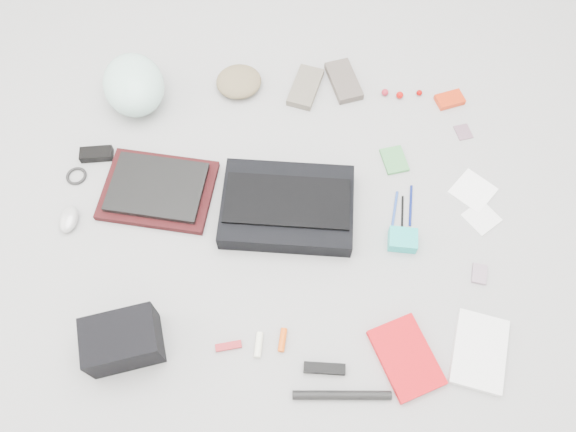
{
  "coord_description": "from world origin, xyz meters",
  "views": [
    {
      "loc": [
        0.0,
        -0.85,
        1.75
      ],
      "look_at": [
        0.0,
        0.0,
        0.05
      ],
      "focal_mm": 35.0,
      "sensor_mm": 36.0,
      "label": 1
    }
  ],
  "objects_px": {
    "messenger_bag": "(287,207)",
    "book_red": "(406,357)",
    "accordion_wallet": "(403,240)",
    "bike_helmet": "(134,85)",
    "camera_bag": "(123,341)",
    "laptop": "(157,187)"
  },
  "relations": [
    {
      "from": "accordion_wallet",
      "to": "book_red",
      "type": "bearing_deg",
      "value": -87.23
    },
    {
      "from": "messenger_bag",
      "to": "bike_helmet",
      "type": "bearing_deg",
      "value": 143.51
    },
    {
      "from": "laptop",
      "to": "camera_bag",
      "type": "bearing_deg",
      "value": -85.12
    },
    {
      "from": "messenger_bag",
      "to": "book_red",
      "type": "xyz_separation_m",
      "value": [
        0.37,
        -0.51,
        -0.03
      ]
    },
    {
      "from": "messenger_bag",
      "to": "book_red",
      "type": "bearing_deg",
      "value": -50.36
    },
    {
      "from": "messenger_bag",
      "to": "accordion_wallet",
      "type": "bearing_deg",
      "value": -12.94
    },
    {
      "from": "laptop",
      "to": "accordion_wallet",
      "type": "bearing_deg",
      "value": -4.21
    },
    {
      "from": "bike_helmet",
      "to": "book_red",
      "type": "distance_m",
      "value": 1.38
    },
    {
      "from": "laptop",
      "to": "bike_helmet",
      "type": "relative_size",
      "value": 1.15
    },
    {
      "from": "camera_bag",
      "to": "book_red",
      "type": "bearing_deg",
      "value": -16.51
    },
    {
      "from": "book_red",
      "to": "messenger_bag",
      "type": "bearing_deg",
      "value": 103.37
    },
    {
      "from": "bike_helmet",
      "to": "camera_bag",
      "type": "xyz_separation_m",
      "value": [
        0.09,
        -0.97,
        -0.01
      ]
    },
    {
      "from": "camera_bag",
      "to": "accordion_wallet",
      "type": "bearing_deg",
      "value": 7.77
    },
    {
      "from": "bike_helmet",
      "to": "accordion_wallet",
      "type": "height_order",
      "value": "bike_helmet"
    },
    {
      "from": "bike_helmet",
      "to": "book_red",
      "type": "height_order",
      "value": "bike_helmet"
    },
    {
      "from": "messenger_bag",
      "to": "book_red",
      "type": "height_order",
      "value": "messenger_bag"
    },
    {
      "from": "book_red",
      "to": "accordion_wallet",
      "type": "bearing_deg",
      "value": 64.3
    },
    {
      "from": "messenger_bag",
      "to": "bike_helmet",
      "type": "relative_size",
      "value": 1.59
    },
    {
      "from": "messenger_bag",
      "to": "laptop",
      "type": "height_order",
      "value": "messenger_bag"
    },
    {
      "from": "book_red",
      "to": "accordion_wallet",
      "type": "relative_size",
      "value": 2.49
    },
    {
      "from": "messenger_bag",
      "to": "laptop",
      "type": "bearing_deg",
      "value": 174.27
    },
    {
      "from": "accordion_wallet",
      "to": "camera_bag",
      "type": "bearing_deg",
      "value": -151.97
    }
  ]
}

